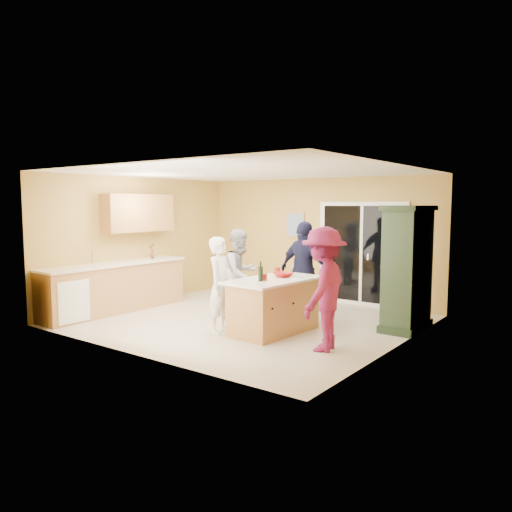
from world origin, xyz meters
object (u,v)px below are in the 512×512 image
Objects in this scene: kitchen_island at (274,307)px; woman_navy at (304,271)px; woman_grey at (241,273)px; green_hutch at (407,270)px; woman_white at (221,285)px; woman_magenta at (324,289)px.

woman_navy is (-0.08, 1.06, 0.47)m from kitchen_island.
woman_navy is at bearing -58.95° from woman_grey.
green_hutch is 1.16× the size of woman_navy.
green_hutch reaches higher than woman_white.
green_hutch reaches higher than kitchen_island.
woman_white is at bearing -137.53° from kitchen_island.
green_hutch is 2.90m from woman_grey.
woman_white is at bearing -95.48° from woman_magenta.
woman_magenta is at bearing -106.03° from green_hutch.
kitchen_island is 0.97× the size of woman_navy.
woman_navy is at bearing -150.85° from woman_magenta.
woman_navy reaches higher than woman_white.
woman_white is 0.96× the size of woman_grey.
woman_magenta reaches higher than kitchen_island.
woman_magenta is at bearing -108.57° from woman_grey.
green_hutch is 1.32× the size of woman_white.
kitchen_island is 1.06× the size of woman_grey.
green_hutch is 3.05m from woman_white.
green_hutch is at bearing -159.20° from woman_navy.
woman_grey is 2.40m from woman_magenta.
woman_magenta is (1.77, 0.15, 0.10)m from woman_white.
woman_grey is 0.92× the size of woman_magenta.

